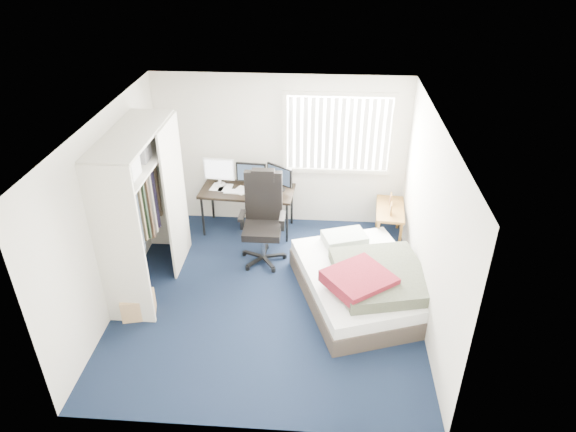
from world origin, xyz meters
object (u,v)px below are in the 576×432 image
Objects in this scene: desk at (248,188)px; bed at (364,281)px; nightstand at (390,212)px; office_chair at (263,227)px.

desk is 0.65× the size of bed.
nightstand reaches higher than bed.
desk reaches higher than nightstand.
desk is at bearing 136.58° from bed.
bed is at bearing -107.45° from nightstand.
office_chair is 0.59× the size of bed.
desk is 1.74× the size of nightstand.
nightstand is (1.93, 0.64, -0.02)m from office_chair.
office_chair reaches higher than nightstand.
desk is 0.91m from office_chair.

